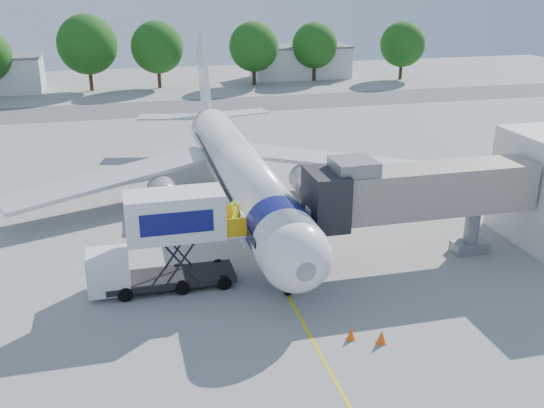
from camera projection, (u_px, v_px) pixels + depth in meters
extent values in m
plane|color=gray|center=(250.00, 228.00, 41.45)|extent=(160.00, 160.00, 0.00)
cube|color=yellow|center=(250.00, 228.00, 41.45)|extent=(0.15, 70.00, 0.01)
cube|color=#59595B|center=(183.00, 107.00, 79.56)|extent=(120.00, 10.00, 0.01)
cylinder|color=white|center=(241.00, 174.00, 43.11)|extent=(3.70, 28.00, 3.70)
sphere|color=white|center=(296.00, 257.00, 30.41)|extent=(3.70, 3.70, 3.70)
sphere|color=gray|center=(305.00, 270.00, 29.00)|extent=(1.10, 1.10, 1.10)
cone|color=white|center=(207.00, 121.00, 58.54)|extent=(3.70, 6.00, 3.70)
cube|color=white|center=(203.00, 76.00, 57.96)|extent=(0.35, 7.26, 8.29)
cube|color=silver|center=(343.00, 161.00, 48.58)|extent=(16.17, 9.32, 1.42)
cube|color=silver|center=(112.00, 178.00, 44.49)|extent=(16.17, 9.32, 1.42)
cylinder|color=#999BA0|center=(308.00, 184.00, 46.33)|extent=(2.10, 3.60, 2.10)
cylinder|color=#999BA0|center=(163.00, 196.00, 43.82)|extent=(2.10, 3.60, 2.10)
cube|color=black|center=(298.00, 251.00, 29.98)|extent=(2.60, 1.39, 0.81)
cylinder|color=#0D0E5C|center=(281.00, 233.00, 33.13)|extent=(3.73, 2.00, 3.73)
cylinder|color=silver|center=(287.00, 283.00, 32.57)|extent=(0.16, 0.16, 1.50)
cylinder|color=black|center=(287.00, 290.00, 32.72)|extent=(0.25, 0.64, 0.64)
cylinder|color=black|center=(267.00, 191.00, 47.33)|extent=(0.35, 0.90, 0.90)
cylinder|color=black|center=(201.00, 196.00, 46.15)|extent=(0.35, 0.90, 0.90)
cube|color=#A69D8E|center=(424.00, 190.00, 35.59)|extent=(13.60, 2.60, 2.80)
cube|color=black|center=(326.00, 199.00, 34.20)|extent=(2.00, 3.20, 3.20)
cube|color=slate|center=(354.00, 166.00, 33.93)|extent=(2.40, 2.40, 0.80)
cylinder|color=slate|center=(472.00, 230.00, 37.41)|extent=(0.90, 0.90, 3.00)
cube|color=slate|center=(469.00, 247.00, 37.82)|extent=(2.20, 1.20, 0.70)
cylinder|color=black|center=(456.00, 248.00, 37.62)|extent=(0.30, 0.70, 0.70)
cylinder|color=black|center=(482.00, 245.00, 38.02)|extent=(0.30, 0.70, 0.70)
cube|color=black|center=(171.00, 277.00, 33.54)|extent=(7.00, 2.30, 0.35)
cube|color=white|center=(108.00, 271.00, 32.51)|extent=(2.20, 2.20, 2.10)
cube|color=black|center=(108.00, 264.00, 32.35)|extent=(1.90, 2.10, 0.70)
cube|color=white|center=(175.00, 215.00, 32.32)|extent=(5.20, 2.40, 2.50)
cube|color=#0D0E5C|center=(177.00, 223.00, 31.22)|extent=(3.80, 0.04, 1.20)
cube|color=silver|center=(233.00, 230.00, 33.47)|extent=(1.10, 2.20, 0.10)
cube|color=#E9A80C|center=(237.00, 228.00, 32.32)|extent=(1.10, 0.06, 1.10)
cube|color=#E9A80C|center=(229.00, 214.00, 34.22)|extent=(1.10, 0.06, 1.10)
cylinder|color=black|center=(224.00, 283.00, 33.28)|extent=(0.80, 0.25, 0.80)
cylinder|color=black|center=(218.00, 266.00, 35.19)|extent=(0.80, 0.25, 0.80)
cylinder|color=black|center=(126.00, 294.00, 32.07)|extent=(0.80, 0.25, 0.80)
cylinder|color=black|center=(125.00, 276.00, 33.98)|extent=(0.80, 0.25, 0.80)
imported|color=#AAEA18|center=(235.00, 215.00, 33.18)|extent=(0.42, 0.62, 1.66)
cube|color=white|center=(358.00, 395.00, 23.85)|extent=(4.04, 2.85, 1.46)
cube|color=#0D0E5C|center=(359.00, 385.00, 23.69)|extent=(2.51, 2.30, 0.37)
cylinder|color=black|center=(317.00, 405.00, 23.87)|extent=(0.77, 0.46, 0.73)
cylinder|color=black|center=(398.00, 401.00, 24.09)|extent=(0.77, 0.46, 0.73)
cylinder|color=black|center=(374.00, 381.00, 25.27)|extent=(0.77, 0.46, 0.73)
cone|color=#FF520D|center=(381.00, 337.00, 28.39)|extent=(0.45, 0.45, 0.71)
cube|color=#FF520D|center=(381.00, 343.00, 28.51)|extent=(0.41, 0.41, 0.04)
cone|color=#FF520D|center=(351.00, 334.00, 28.72)|extent=(0.39, 0.39, 0.63)
cube|color=#FF520D|center=(351.00, 339.00, 28.82)|extent=(0.36, 0.36, 0.04)
cube|color=silver|center=(300.00, 63.00, 101.82)|extent=(16.00, 7.00, 5.00)
cube|color=slate|center=(301.00, 46.00, 100.89)|extent=(16.40, 7.40, 0.30)
cylinder|color=#382314|center=(91.00, 77.00, 90.37)|extent=(0.56, 0.56, 3.92)
sphere|color=#245416|center=(87.00, 44.00, 88.68)|extent=(8.72, 8.72, 8.72)
cylinder|color=#382314|center=(159.00, 76.00, 92.84)|extent=(0.56, 0.56, 3.54)
sphere|color=#245416|center=(157.00, 47.00, 91.31)|extent=(7.86, 7.86, 7.86)
cylinder|color=#382314|center=(254.00, 74.00, 95.08)|extent=(0.56, 0.56, 3.44)
sphere|color=#245416|center=(254.00, 47.00, 93.59)|extent=(7.64, 7.64, 7.64)
cylinder|color=#382314|center=(314.00, 70.00, 99.23)|extent=(0.56, 0.56, 3.29)
sphere|color=#245416|center=(315.00, 45.00, 97.80)|extent=(7.32, 7.32, 7.32)
cylinder|color=#382314|center=(401.00, 69.00, 100.53)|extent=(0.56, 0.56, 3.29)
sphere|color=#245416|center=(403.00, 44.00, 99.11)|extent=(7.32, 7.32, 7.32)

